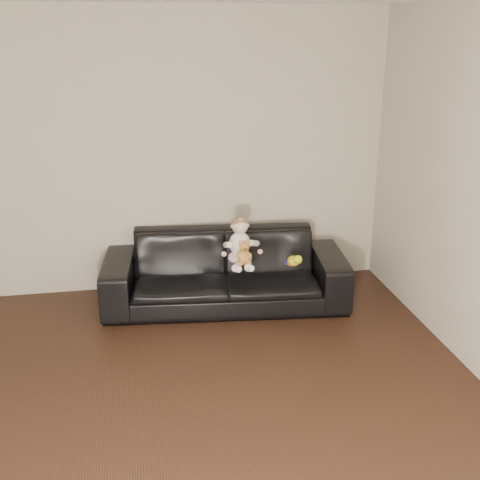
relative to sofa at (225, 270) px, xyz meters
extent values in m
plane|color=#B3AA96|center=(-0.89, 0.50, 0.98)|extent=(5.00, 0.00, 5.00)
imported|color=black|center=(0.00, 0.00, 0.00)|extent=(2.25, 1.06, 0.64)
ellipsoid|color=silver|center=(0.12, -0.10, 0.16)|extent=(0.26, 0.24, 0.12)
ellipsoid|color=white|center=(0.12, -0.09, 0.28)|extent=(0.22, 0.20, 0.22)
sphere|color=beige|center=(0.12, -0.10, 0.46)|extent=(0.18, 0.18, 0.15)
ellipsoid|color=#8C603F|center=(0.12, -0.10, 0.48)|extent=(0.18, 0.18, 0.10)
cylinder|color=silver|center=(0.07, -0.24, 0.14)|extent=(0.11, 0.19, 0.07)
cylinder|color=silver|center=(0.16, -0.24, 0.14)|extent=(0.11, 0.19, 0.07)
sphere|color=white|center=(0.07, -0.34, 0.14)|extent=(0.08, 0.08, 0.06)
sphere|color=white|center=(0.17, -0.34, 0.14)|extent=(0.08, 0.08, 0.06)
cylinder|color=white|center=(0.00, -0.14, 0.30)|extent=(0.09, 0.16, 0.10)
cylinder|color=white|center=(0.23, -0.14, 0.30)|extent=(0.09, 0.16, 0.10)
ellipsoid|color=#BA7B35|center=(0.13, -0.24, 0.22)|extent=(0.13, 0.12, 0.13)
sphere|color=#BA7B35|center=(0.13, -0.26, 0.31)|extent=(0.10, 0.10, 0.09)
sphere|color=#BA7B35|center=(0.10, -0.25, 0.34)|extent=(0.04, 0.04, 0.03)
sphere|color=#BA7B35|center=(0.16, -0.25, 0.34)|extent=(0.04, 0.04, 0.03)
sphere|color=#593819|center=(0.13, -0.29, 0.30)|extent=(0.04, 0.04, 0.03)
ellipsoid|color=#CFD719|center=(0.57, -0.24, 0.14)|extent=(0.12, 0.14, 0.09)
sphere|color=#DB5C19|center=(0.55, -0.25, 0.13)|extent=(0.08, 0.08, 0.07)
cylinder|color=#1930CA|center=(0.57, -0.18, 0.11)|extent=(0.14, 0.14, 0.02)
camera|label=1|loc=(-0.77, -4.99, 2.10)|focal=45.00mm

